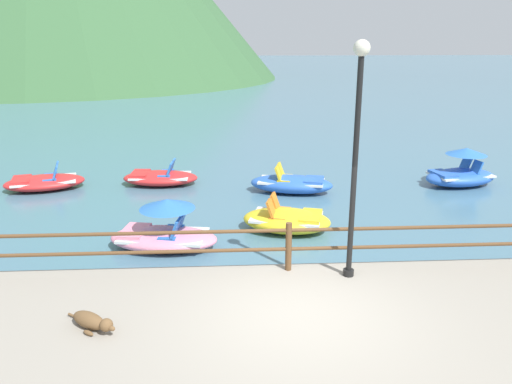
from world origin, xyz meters
TOP-DOWN VIEW (x-y plane):
  - ground_plane at (0.00, 40.00)m, footprint 200.00×200.00m
  - dock_railing at (0.00, 1.55)m, footprint 23.92×0.12m
  - lamp_post at (1.09, 1.25)m, footprint 0.28×0.28m
  - dog_resting at (-3.21, -0.29)m, footprint 0.90×0.70m
  - pedal_boat_0 at (6.49, 8.27)m, footprint 2.64×1.81m
  - pedal_boat_1 at (0.87, 7.81)m, footprint 2.78×1.75m
  - pedal_boat_2 at (0.34, 4.59)m, footprint 2.49×1.92m
  - pedal_boat_3 at (-3.36, 8.95)m, footprint 2.51×1.44m
  - pedal_boat_4 at (-7.00, 8.61)m, footprint 2.71×1.95m
  - pedal_boat_5 at (-2.61, 3.67)m, footprint 2.67×1.71m

SIDE VIEW (x-z plane):
  - ground_plane at x=0.00m, z-range 0.00..0.00m
  - pedal_boat_3 at x=-3.36m, z-range -0.16..0.64m
  - pedal_boat_4 at x=-7.00m, z-range -0.16..0.64m
  - pedal_boat_2 at x=0.34m, z-range -0.15..0.71m
  - pedal_boat_1 at x=0.87m, z-range -0.15..0.73m
  - pedal_boat_5 at x=-2.61m, z-range -0.21..0.97m
  - pedal_boat_0 at x=6.49m, z-range -0.21..1.04m
  - dog_resting at x=-3.21m, z-range 0.39..0.65m
  - dock_railing at x=0.00m, z-range 0.51..1.46m
  - lamp_post at x=1.09m, z-range 0.83..5.05m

